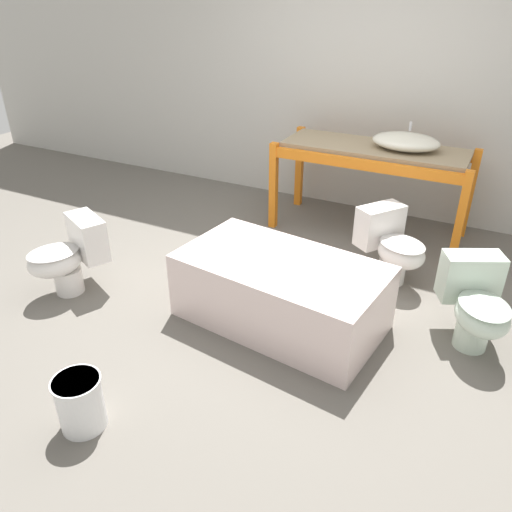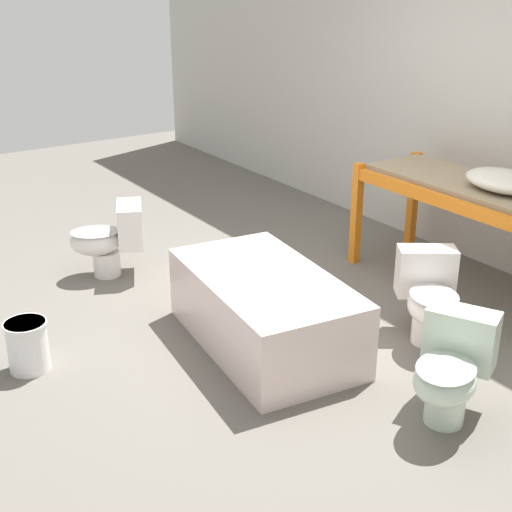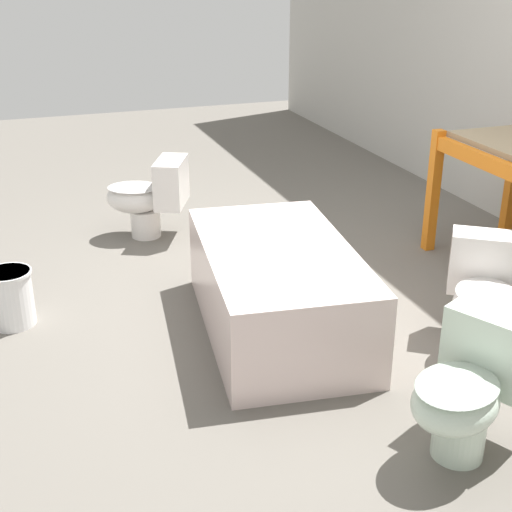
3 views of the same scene
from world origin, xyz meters
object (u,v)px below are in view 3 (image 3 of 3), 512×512
(toilet_far, at_px, (149,195))
(bucket_white, at_px, (11,297))
(toilet_near, at_px, (485,294))
(toilet_extra, at_px, (470,386))
(bathtub_main, at_px, (277,283))

(toilet_far, relative_size, bucket_white, 2.07)
(toilet_near, bearing_deg, toilet_extra, -95.01)
(toilet_near, bearing_deg, toilet_far, 155.76)
(toilet_near, height_order, toilet_far, same)
(toilet_near, relative_size, bucket_white, 2.08)
(toilet_near, xyz_separation_m, toilet_extra, (0.70, -0.58, 0.00))
(bucket_white, bearing_deg, bathtub_main, 68.07)
(toilet_near, distance_m, toilet_far, 2.56)
(bathtub_main, xyz_separation_m, toilet_near, (0.56, 0.94, 0.03))
(toilet_near, relative_size, toilet_extra, 1.00)
(toilet_near, xyz_separation_m, bucket_white, (-1.12, -2.34, -0.15))
(bathtub_main, xyz_separation_m, bucket_white, (-0.56, -1.39, -0.12))
(bucket_white, bearing_deg, toilet_extra, 44.00)
(bathtub_main, relative_size, toilet_extra, 2.23)
(toilet_near, bearing_deg, bathtub_main, -175.56)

